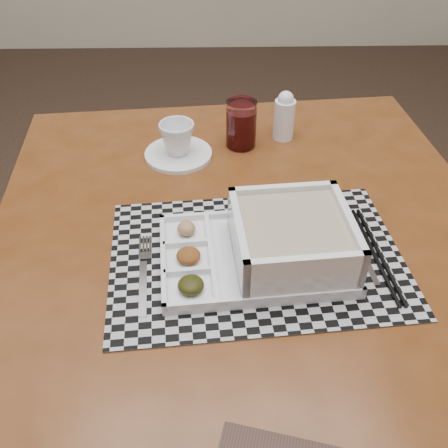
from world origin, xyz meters
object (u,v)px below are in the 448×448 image
(serving_tray, at_px, (281,245))
(cup, at_px, (177,138))
(dining_table, at_px, (243,247))
(creamer_bottle, at_px, (284,116))
(juice_glass, at_px, (241,126))

(serving_tray, bearing_deg, cup, 119.34)
(dining_table, relative_size, serving_tray, 3.02)
(dining_table, height_order, creamer_bottle, creamer_bottle)
(serving_tray, height_order, juice_glass, juice_glass)
(creamer_bottle, bearing_deg, juice_glass, -161.94)
(serving_tray, distance_m, juice_glass, 0.39)
(dining_table, bearing_deg, juice_glass, 88.58)
(cup, bearing_deg, creamer_bottle, 39.96)
(cup, xyz_separation_m, juice_glass, (0.14, 0.04, 0.00))
(serving_tray, distance_m, cup, 0.39)
(juice_glass, bearing_deg, creamer_bottle, 18.06)
(juice_glass, relative_size, creamer_bottle, 0.93)
(juice_glass, height_order, creamer_bottle, creamer_bottle)
(dining_table, distance_m, creamer_bottle, 0.34)
(serving_tray, relative_size, creamer_bottle, 2.91)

